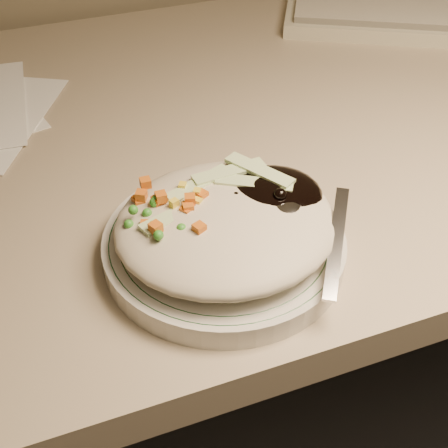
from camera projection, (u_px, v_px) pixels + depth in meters
name	position (u px, v px, depth m)	size (l,w,h in m)	color
desk	(236.00, 238.00, 0.88)	(1.40, 0.70, 0.74)	gray
plate	(224.00, 246.00, 0.55)	(0.21, 0.21, 0.02)	silver
plate_rim	(224.00, 238.00, 0.55)	(0.20, 0.20, 0.00)	#144723
meal	(229.00, 218.00, 0.53)	(0.21, 0.19, 0.05)	#B4AA92
keyboard	(424.00, 18.00, 0.93)	(0.43, 0.33, 0.03)	#BDB79B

